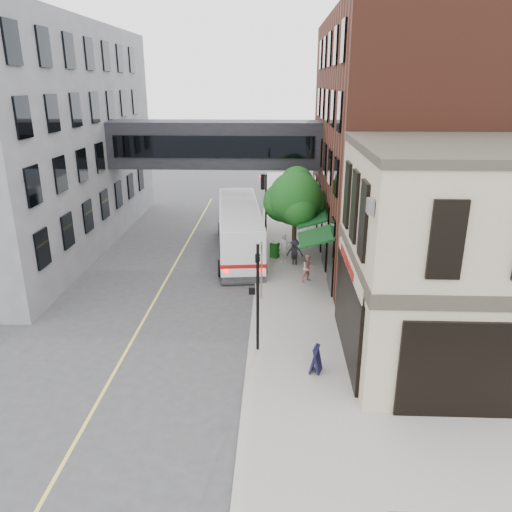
# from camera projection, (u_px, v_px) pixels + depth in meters

# --- Properties ---
(ground) EXTENTS (120.00, 120.00, 0.00)m
(ground) POSITION_uv_depth(u_px,v_px,m) (245.00, 379.00, 18.53)
(ground) COLOR #38383A
(ground) RESTS_ON ground
(sidewalk_main) EXTENTS (4.00, 60.00, 0.15)m
(sidewalk_main) POSITION_uv_depth(u_px,v_px,m) (290.00, 255.00, 31.63)
(sidewalk_main) COLOR gray
(sidewalk_main) RESTS_ON ground
(corner_building) EXTENTS (10.19, 8.12, 8.45)m
(corner_building) POSITION_uv_depth(u_px,v_px,m) (486.00, 258.00, 18.68)
(corner_building) COLOR #BDB190
(corner_building) RESTS_ON ground
(brick_building) EXTENTS (13.76, 18.00, 14.00)m
(brick_building) POSITION_uv_depth(u_px,v_px,m) (425.00, 143.00, 29.98)
(brick_building) COLOR #4F2518
(brick_building) RESTS_ON ground
(skyway_bridge) EXTENTS (14.00, 3.18, 3.00)m
(skyway_bridge) POSITION_uv_depth(u_px,v_px,m) (216.00, 144.00, 33.47)
(skyway_bridge) COLOR black
(skyway_bridge) RESTS_ON ground
(traffic_signal_near) EXTENTS (0.44, 0.22, 4.60)m
(traffic_signal_near) POSITION_uv_depth(u_px,v_px,m) (257.00, 285.00, 19.41)
(traffic_signal_near) COLOR black
(traffic_signal_near) RESTS_ON sidewalk_main
(traffic_signal_far) EXTENTS (0.53, 0.28, 4.50)m
(traffic_signal_far) POSITION_uv_depth(u_px,v_px,m) (264.00, 194.00, 33.44)
(traffic_signal_far) COLOR black
(traffic_signal_far) RESTS_ON sidewalk_main
(street_sign_pole) EXTENTS (0.08, 0.75, 3.00)m
(street_sign_pole) POSITION_uv_depth(u_px,v_px,m) (261.00, 265.00, 24.47)
(street_sign_pole) COLOR gray
(street_sign_pole) RESTS_ON sidewalk_main
(street_tree) EXTENTS (3.80, 3.20, 5.60)m
(street_tree) POSITION_uv_depth(u_px,v_px,m) (295.00, 198.00, 29.61)
(street_tree) COLOR #382619
(street_tree) RESTS_ON sidewalk_main
(lane_marking) EXTENTS (0.12, 40.00, 0.01)m
(lane_marking) POSITION_uv_depth(u_px,v_px,m) (167.00, 278.00, 28.14)
(lane_marking) COLOR #D8CC4C
(lane_marking) RESTS_ON ground
(bus) EXTENTS (3.73, 11.51, 3.04)m
(bus) POSITION_uv_depth(u_px,v_px,m) (239.00, 227.00, 31.73)
(bus) COLOR white
(bus) RESTS_ON ground
(pedestrian_a) EXTENTS (0.67, 0.46, 1.79)m
(pedestrian_a) POSITION_uv_depth(u_px,v_px,m) (284.00, 248.00, 29.81)
(pedestrian_a) COLOR beige
(pedestrian_a) RESTS_ON sidewalk_main
(pedestrian_b) EXTENTS (0.94, 0.87, 1.54)m
(pedestrian_b) POSITION_uv_depth(u_px,v_px,m) (308.00, 268.00, 27.02)
(pedestrian_b) COLOR #D8908C
(pedestrian_b) RESTS_ON sidewalk_main
(pedestrian_c) EXTENTS (1.06, 0.68, 1.55)m
(pedestrian_c) POSITION_uv_depth(u_px,v_px,m) (295.00, 252.00, 29.52)
(pedestrian_c) COLOR #22232A
(pedestrian_c) RESTS_ON sidewalk_main
(newspaper_box) EXTENTS (0.62, 0.59, 0.97)m
(newspaper_box) POSITION_uv_depth(u_px,v_px,m) (275.00, 250.00, 30.79)
(newspaper_box) COLOR #155814
(newspaper_box) RESTS_ON sidewalk_main
(sandwich_board) EXTENTS (0.53, 0.67, 1.04)m
(sandwich_board) POSITION_uv_depth(u_px,v_px,m) (316.00, 359.00, 18.60)
(sandwich_board) COLOR black
(sandwich_board) RESTS_ON sidewalk_main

